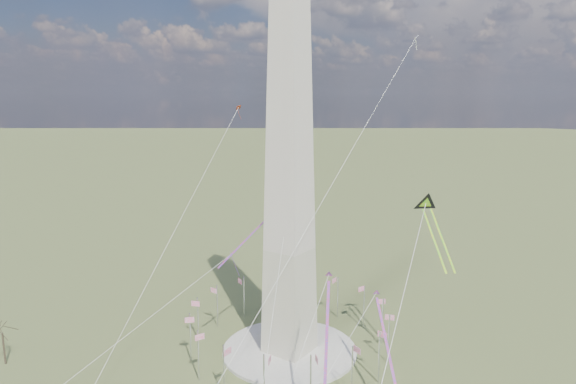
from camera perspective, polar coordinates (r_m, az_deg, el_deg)
The scene contains 12 objects.
ground at distance 144.32m, azimuth 0.16°, elevation -17.30°, with size 2000.00×2000.00×0.00m, color brown.
plaza at distance 144.13m, azimuth 0.17°, elevation -17.16°, with size 36.00×36.00×0.80m, color beige.
washington_monument at distance 128.70m, azimuth 0.18°, elevation 1.85°, with size 15.56×15.56×100.00m.
flagpole_ring at distance 141.01m, azimuth 0.17°, elevation -14.70°, with size 54.40×54.40×13.00m.
tree_far at distance 152.93m, azimuth -29.19°, elevation -13.35°, with size 7.20×7.20×12.60m.
kite_delta_black at distance 129.18m, azimuth 15.23°, elevation -1.71°, with size 15.24×16.54×15.10m.
kite_diamond_purple at distance 155.85m, azimuth -5.97°, elevation -6.96°, with size 1.74×2.86×9.16m.
kite_streamer_left at distance 108.07m, azimuth 4.41°, elevation -13.33°, with size 13.05×21.97×16.72m.
kite_streamer_mid at distance 134.65m, azimuth -2.32°, elevation -2.80°, with size 6.69×24.30×16.88m.
kite_streamer_right at distance 122.90m, azimuth 10.49°, elevation -14.30°, with size 13.64×16.74×14.01m.
kite_small_red at distance 173.93m, azimuth -5.51°, elevation 9.19°, with size 1.51×2.25×4.76m.
kite_small_white at distance 157.65m, azimuth 14.06°, elevation 16.17°, with size 1.53×1.42×4.26m.
Camera 1 is at (72.52, -104.34, 68.42)m, focal length 32.00 mm.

